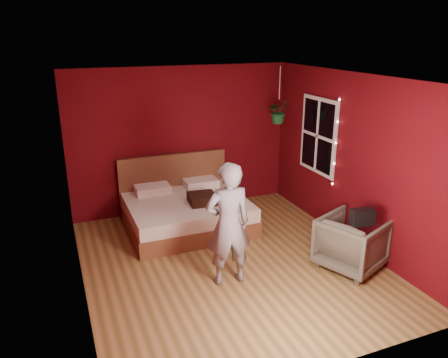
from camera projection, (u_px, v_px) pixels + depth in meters
The scene contains 10 objects.
floor at pixel (230, 263), 6.26m from camera, with size 4.50×4.50×0.00m, color olive.
room_walls at pixel (231, 150), 5.72m from camera, with size 4.04×4.54×2.62m.
window at pixel (318, 136), 7.27m from camera, with size 0.05×0.97×1.27m.
fairy_lights at pixel (336, 143), 6.80m from camera, with size 0.04×0.04×1.45m.
bed at pixel (186, 210), 7.38m from camera, with size 1.96×1.67×1.08m.
person at pixel (228, 225), 5.54m from camera, with size 0.60×0.40×1.65m, color gray.
armchair at pixel (352, 243), 6.04m from camera, with size 0.80×0.82×0.75m, color #575444.
handbag at pixel (362, 217), 5.70m from camera, with size 0.30×0.15×0.21m, color black.
throw_pillow at pixel (202, 199), 7.10m from camera, with size 0.43×0.43×0.15m, color black.
hanging_plant at pixel (279, 111), 7.55m from camera, with size 0.41×0.37×0.98m.
Camera 1 is at (-2.16, -5.10, 3.17)m, focal length 35.00 mm.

